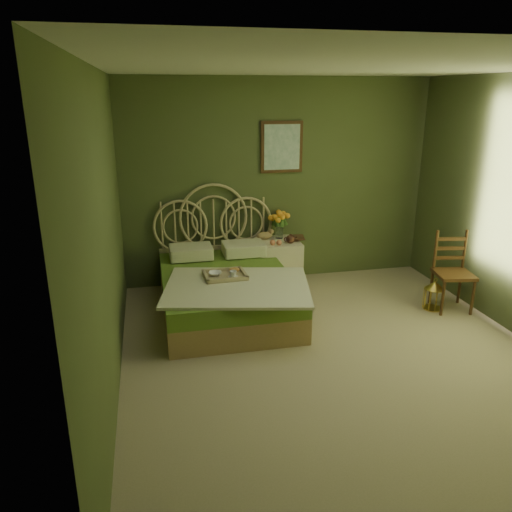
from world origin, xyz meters
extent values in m
plane|color=tan|center=(0.00, 0.00, 0.00)|extent=(4.50, 4.50, 0.00)
plane|color=silver|center=(0.00, 0.00, 2.60)|extent=(4.50, 4.50, 0.00)
plane|color=#4B592E|center=(0.00, 2.25, 1.30)|extent=(4.00, 0.00, 4.00)
plane|color=#4B592E|center=(-2.00, 0.00, 1.30)|extent=(0.00, 4.50, 4.50)
cube|color=#371F0F|center=(0.03, 2.23, 1.75)|extent=(0.54, 0.03, 0.64)
cube|color=silver|center=(0.03, 2.21, 1.75)|extent=(0.46, 0.01, 0.56)
cube|color=tan|center=(-0.86, 1.23, 0.14)|extent=(1.41, 1.87, 0.28)
cube|color=olive|center=(-0.86, 1.23, 0.37)|extent=(1.41, 1.87, 0.19)
cube|color=silver|center=(-0.81, 0.81, 0.48)|extent=(1.68, 1.41, 0.03)
cube|color=silver|center=(-1.19, 1.89, 0.55)|extent=(0.52, 0.37, 0.15)
cube|color=silver|center=(-0.53, 1.89, 0.55)|extent=(0.52, 0.37, 0.15)
cube|color=tan|center=(-0.89, 1.09, 0.49)|extent=(0.47, 0.37, 0.04)
ellipsoid|color=#B77A38|center=(-0.77, 1.18, 0.54)|extent=(0.12, 0.07, 0.05)
cube|color=#F4ECC6|center=(-0.07, 1.98, 0.30)|extent=(0.54, 0.54, 0.59)
cylinder|color=silver|center=(-0.01, 2.11, 0.68)|extent=(0.10, 0.10, 0.18)
ellipsoid|color=tan|center=(-0.22, 2.09, 0.64)|extent=(0.21, 0.11, 0.10)
sphere|color=#DD7D56|center=(-0.18, 1.82, 0.63)|extent=(0.07, 0.07, 0.07)
sphere|color=#DD7D56|center=(-0.10, 1.80, 0.63)|extent=(0.07, 0.07, 0.07)
cube|color=#371F0F|center=(1.70, 0.79, 0.43)|extent=(0.46, 0.46, 0.04)
cylinder|color=#371F0F|center=(1.53, 0.62, 0.21)|extent=(0.03, 0.03, 0.43)
cylinder|color=#371F0F|center=(1.87, 0.62, 0.21)|extent=(0.03, 0.03, 0.43)
cylinder|color=#371F0F|center=(1.53, 0.97, 0.21)|extent=(0.03, 0.03, 0.43)
cylinder|color=#371F0F|center=(1.87, 0.97, 0.21)|extent=(0.03, 0.03, 0.43)
cube|color=#371F0F|center=(1.70, 0.97, 0.67)|extent=(0.34, 0.10, 0.48)
cylinder|color=gold|center=(1.51, 0.84, 0.01)|extent=(0.22, 0.22, 0.01)
cylinder|color=gold|center=(1.51, 0.84, 0.12)|extent=(0.22, 0.22, 0.25)
cone|color=gold|center=(1.51, 0.84, 0.29)|extent=(0.22, 0.22, 0.09)
imported|color=#381E0F|center=(0.11, 2.00, 0.60)|extent=(0.18, 0.23, 0.02)
imported|color=#472819|center=(0.11, 2.00, 0.63)|extent=(0.21, 0.26, 0.02)
imported|color=white|center=(-0.99, 1.14, 0.53)|extent=(0.17, 0.17, 0.03)
imported|color=white|center=(-0.81, 1.03, 0.55)|extent=(0.09, 0.09, 0.07)
camera|label=1|loc=(-1.65, -3.94, 2.40)|focal=35.00mm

